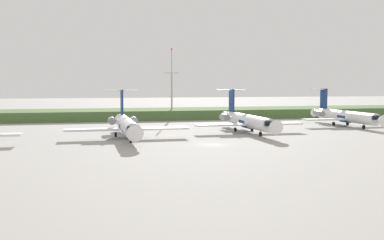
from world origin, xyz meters
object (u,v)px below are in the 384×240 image
(regional_jet_second, at_px, (126,125))
(antenna_mast, at_px, (172,90))
(regional_jet_fourth, at_px, (345,116))
(regional_jet_third, at_px, (247,120))

(regional_jet_second, distance_m, antenna_mast, 49.94)
(regional_jet_second, height_order, regional_jet_fourth, same)
(regional_jet_second, xyz_separation_m, regional_jet_third, (25.60, 4.74, 0.00))
(regional_jet_second, relative_size, antenna_mast, 1.51)
(regional_jet_fourth, relative_size, antenna_mast, 1.51)
(antenna_mast, bearing_deg, regional_jet_fourth, -42.03)
(regional_jet_third, xyz_separation_m, regional_jet_fourth, (28.23, 8.80, 0.00))
(regional_jet_second, distance_m, regional_jet_third, 26.04)
(regional_jet_third, distance_m, antenna_mast, 42.97)
(regional_jet_third, distance_m, regional_jet_fourth, 29.57)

